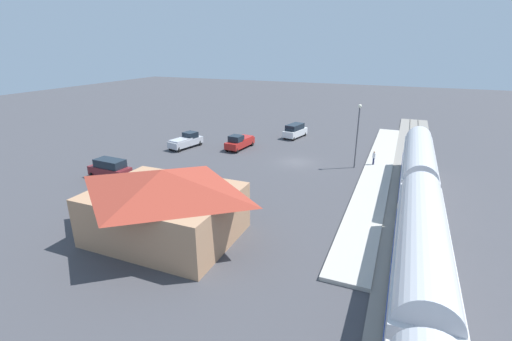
{
  "coord_description": "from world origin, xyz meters",
  "views": [
    {
      "loc": [
        -12.13,
        42.28,
        14.32
      ],
      "look_at": [
        2.44,
        7.59,
        1.0
      ],
      "focal_mm": 25.02,
      "sensor_mm": 36.0,
      "label": 1
    }
  ],
  "objects_px": {
    "passenger_train": "(420,251)",
    "station_building": "(165,203)",
    "suv_white": "(295,131)",
    "light_pole_near_platform": "(358,129)",
    "suv_maroon": "(110,168)",
    "pickup_red": "(239,142)",
    "pickup_silver": "(186,141)",
    "pedestrian_on_platform": "(374,157)"
  },
  "relations": [
    {
      "from": "suv_maroon",
      "to": "light_pole_near_platform",
      "type": "height_order",
      "value": "light_pole_near_platform"
    },
    {
      "from": "passenger_train",
      "to": "pickup_silver",
      "type": "xyz_separation_m",
      "value": [
        30.92,
        -22.27,
        -1.83
      ]
    },
    {
      "from": "pickup_red",
      "to": "suv_maroon",
      "type": "bearing_deg",
      "value": 63.52
    },
    {
      "from": "station_building",
      "to": "light_pole_near_platform",
      "type": "bearing_deg",
      "value": -116.26
    },
    {
      "from": "pickup_red",
      "to": "pickup_silver",
      "type": "bearing_deg",
      "value": 18.42
    },
    {
      "from": "station_building",
      "to": "suv_white",
      "type": "xyz_separation_m",
      "value": [
        -0.04,
        -34.38,
        -1.72
      ]
    },
    {
      "from": "pedestrian_on_platform",
      "to": "suv_maroon",
      "type": "bearing_deg",
      "value": 30.06
    },
    {
      "from": "passenger_train",
      "to": "pedestrian_on_platform",
      "type": "xyz_separation_m",
      "value": [
        4.7,
        -23.77,
        -1.58
      ]
    },
    {
      "from": "pedestrian_on_platform",
      "to": "suv_maroon",
      "type": "relative_size",
      "value": 0.34
    },
    {
      "from": "passenger_train",
      "to": "suv_white",
      "type": "relative_size",
      "value": 9.75
    },
    {
      "from": "passenger_train",
      "to": "light_pole_near_platform",
      "type": "xyz_separation_m",
      "value": [
        6.8,
        -22.54,
        2.03
      ]
    },
    {
      "from": "light_pole_near_platform",
      "to": "pickup_red",
      "type": "bearing_deg",
      "value": -7.55
    },
    {
      "from": "pickup_red",
      "to": "pickup_silver",
      "type": "distance_m",
      "value": 7.86
    },
    {
      "from": "passenger_train",
      "to": "suv_white",
      "type": "height_order",
      "value": "passenger_train"
    },
    {
      "from": "station_building",
      "to": "pedestrian_on_platform",
      "type": "relative_size",
      "value": 6.72
    },
    {
      "from": "pickup_red",
      "to": "pickup_silver",
      "type": "relative_size",
      "value": 0.98
    },
    {
      "from": "station_building",
      "to": "light_pole_near_platform",
      "type": "relative_size",
      "value": 1.48
    },
    {
      "from": "light_pole_near_platform",
      "to": "suv_maroon",
      "type": "bearing_deg",
      "value": 30.03
    },
    {
      "from": "pickup_silver",
      "to": "pedestrian_on_platform",
      "type": "bearing_deg",
      "value": -176.71
    },
    {
      "from": "station_building",
      "to": "pickup_silver",
      "type": "xyz_separation_m",
      "value": [
        12.92,
        -22.43,
        -1.84
      ]
    },
    {
      "from": "suv_white",
      "to": "pickup_silver",
      "type": "height_order",
      "value": "suv_white"
    },
    {
      "from": "passenger_train",
      "to": "light_pole_near_platform",
      "type": "bearing_deg",
      "value": -73.22
    },
    {
      "from": "station_building",
      "to": "pickup_silver",
      "type": "relative_size",
      "value": 2.02
    },
    {
      "from": "passenger_train",
      "to": "station_building",
      "type": "xyz_separation_m",
      "value": [
        18.0,
        0.16,
        0.01
      ]
    },
    {
      "from": "station_building",
      "to": "suv_maroon",
      "type": "height_order",
      "value": "station_building"
    },
    {
      "from": "passenger_train",
      "to": "suv_white",
      "type": "bearing_deg",
      "value": -62.3
    },
    {
      "from": "suv_white",
      "to": "pickup_red",
      "type": "bearing_deg",
      "value": 59.88
    },
    {
      "from": "pedestrian_on_platform",
      "to": "suv_white",
      "type": "xyz_separation_m",
      "value": [
        13.26,
        -10.45,
        -0.13
      ]
    },
    {
      "from": "station_building",
      "to": "suv_white",
      "type": "relative_size",
      "value": 2.21
    },
    {
      "from": "pickup_red",
      "to": "light_pole_near_platform",
      "type": "xyz_separation_m",
      "value": [
        -16.66,
        2.21,
        3.86
      ]
    },
    {
      "from": "passenger_train",
      "to": "pedestrian_on_platform",
      "type": "height_order",
      "value": "passenger_train"
    },
    {
      "from": "suv_maroon",
      "to": "passenger_train",
      "type": "bearing_deg",
      "value": 165.63
    },
    {
      "from": "pickup_silver",
      "to": "light_pole_near_platform",
      "type": "height_order",
      "value": "light_pole_near_platform"
    },
    {
      "from": "pedestrian_on_platform",
      "to": "pickup_silver",
      "type": "distance_m",
      "value": 26.26
    },
    {
      "from": "pickup_silver",
      "to": "suv_maroon",
      "type": "xyz_separation_m",
      "value": [
        0.82,
        14.14,
        0.12
      ]
    },
    {
      "from": "pickup_red",
      "to": "suv_white",
      "type": "height_order",
      "value": "suv_white"
    },
    {
      "from": "suv_white",
      "to": "light_pole_near_platform",
      "type": "distance_m",
      "value": 16.58
    },
    {
      "from": "suv_maroon",
      "to": "light_pole_near_platform",
      "type": "bearing_deg",
      "value": -149.97
    },
    {
      "from": "light_pole_near_platform",
      "to": "station_building",
      "type": "bearing_deg",
      "value": 63.74
    },
    {
      "from": "pedestrian_on_platform",
      "to": "pickup_red",
      "type": "distance_m",
      "value": 18.78
    },
    {
      "from": "station_building",
      "to": "suv_maroon",
      "type": "relative_size",
      "value": 2.3
    },
    {
      "from": "suv_white",
      "to": "pickup_silver",
      "type": "bearing_deg",
      "value": 42.69
    }
  ]
}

